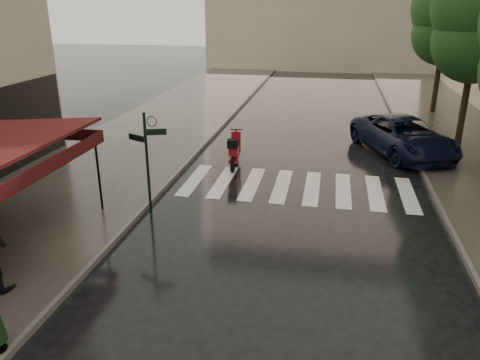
% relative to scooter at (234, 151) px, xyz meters
% --- Properties ---
extents(ground, '(120.00, 120.00, 0.00)m').
position_rel_scooter_xyz_m(ground, '(-0.40, -7.74, -0.61)').
color(ground, black).
rests_on(ground, ground).
extents(sidewalk_near, '(6.00, 60.00, 0.12)m').
position_rel_scooter_xyz_m(sidewalk_near, '(-4.90, 4.26, -0.55)').
color(sidewalk_near, '#38332D').
rests_on(sidewalk_near, ground).
extents(sidewalk_far, '(5.50, 60.00, 0.12)m').
position_rel_scooter_xyz_m(sidewalk_far, '(9.85, 4.26, -0.55)').
color(sidewalk_far, '#38332D').
rests_on(sidewalk_far, ground).
extents(curb_near, '(0.12, 60.00, 0.16)m').
position_rel_scooter_xyz_m(curb_near, '(-1.85, 4.26, -0.53)').
color(curb_near, '#595651').
rests_on(curb_near, ground).
extents(curb_far, '(0.12, 60.00, 0.16)m').
position_rel_scooter_xyz_m(curb_far, '(7.05, 4.26, -0.53)').
color(curb_far, '#595651').
rests_on(curb_far, ground).
extents(crosswalk, '(7.85, 3.20, 0.01)m').
position_rel_scooter_xyz_m(crosswalk, '(2.57, -1.74, -0.60)').
color(crosswalk, silver).
rests_on(crosswalk, ground).
extents(signpost, '(1.17, 0.29, 3.10)m').
position_rel_scooter_xyz_m(signpost, '(-1.60, -4.74, 1.23)').
color(signpost, black).
rests_on(signpost, ground).
extents(tree_mid, '(3.80, 3.80, 8.34)m').
position_rel_scooter_xyz_m(tree_mid, '(9.10, 4.26, 4.99)').
color(tree_mid, black).
rests_on(tree_mid, sidewalk_far).
extents(tree_far, '(3.80, 3.80, 8.16)m').
position_rel_scooter_xyz_m(tree_far, '(9.30, 11.26, 4.85)').
color(tree_far, black).
rests_on(tree_far, sidewalk_far).
extents(scooter, '(0.59, 1.99, 1.30)m').
position_rel_scooter_xyz_m(scooter, '(0.00, 0.00, 0.00)').
color(scooter, black).
rests_on(scooter, ground).
extents(parked_car, '(4.55, 6.11, 1.54)m').
position_rel_scooter_xyz_m(parked_car, '(6.60, 2.93, 0.17)').
color(parked_car, black).
rests_on(parked_car, ground).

